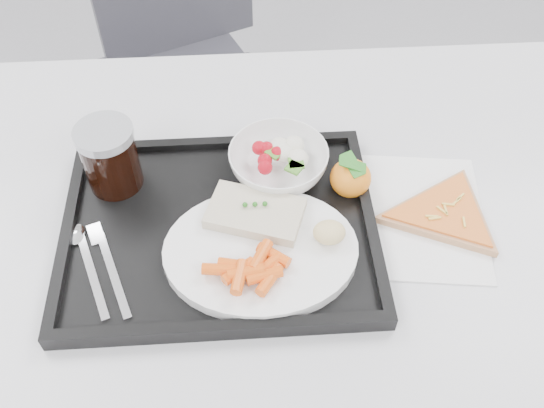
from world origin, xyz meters
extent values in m
cube|color=#B6B6B8|center=(0.00, 0.30, 0.73)|extent=(1.20, 0.80, 0.03)
cylinder|color=#47474C|center=(-0.54, 0.64, 0.36)|extent=(0.04, 0.04, 0.72)
cylinder|color=#47474C|center=(0.54, 0.64, 0.36)|extent=(0.04, 0.04, 0.72)
cube|color=#34343B|center=(-0.19, 0.95, 0.45)|extent=(0.55, 0.55, 0.04)
cylinder|color=#47474C|center=(-0.37, 0.77, 0.21)|extent=(0.03, 0.03, 0.43)
cylinder|color=#47474C|center=(-0.01, 0.77, 0.21)|extent=(0.03, 0.03, 0.43)
cylinder|color=#47474C|center=(-0.37, 1.13, 0.21)|extent=(0.03, 0.03, 0.43)
cylinder|color=#47474C|center=(-0.01, 1.13, 0.21)|extent=(0.03, 0.03, 0.43)
cube|color=black|center=(-0.07, 0.27, 0.76)|extent=(0.45, 0.35, 0.01)
cube|color=black|center=(-0.07, 0.43, 0.77)|extent=(0.45, 0.02, 0.01)
cube|color=black|center=(-0.07, 0.10, 0.77)|extent=(0.45, 0.02, 0.01)
cube|color=black|center=(0.15, 0.27, 0.77)|extent=(0.02, 0.32, 0.01)
cube|color=black|center=(-0.29, 0.27, 0.77)|extent=(0.02, 0.32, 0.01)
cylinder|color=white|center=(-0.01, 0.21, 0.77)|extent=(0.27, 0.27, 0.02)
cube|color=beige|center=(-0.02, 0.27, 0.79)|extent=(0.15, 0.12, 0.02)
sphere|color=#236B1C|center=(-0.03, 0.27, 0.81)|extent=(0.01, 0.01, 0.01)
sphere|color=#236B1C|center=(-0.02, 0.27, 0.81)|extent=(0.01, 0.01, 0.01)
sphere|color=#236B1C|center=(0.00, 0.27, 0.81)|extent=(0.01, 0.01, 0.01)
ellipsoid|color=tan|center=(0.08, 0.22, 0.80)|extent=(0.06, 0.05, 0.03)
imported|color=white|center=(0.02, 0.37, 0.79)|extent=(0.15, 0.15, 0.05)
cylinder|color=black|center=(-0.23, 0.36, 0.81)|extent=(0.08, 0.08, 0.10)
cylinder|color=#A5A8AD|center=(-0.23, 0.36, 0.87)|extent=(0.09, 0.09, 0.01)
cube|color=silver|center=(-0.24, 0.19, 0.77)|extent=(0.06, 0.14, 0.00)
ellipsoid|color=silver|center=(-0.27, 0.26, 0.77)|extent=(0.04, 0.05, 0.01)
cube|color=silver|center=(-0.21, 0.19, 0.77)|extent=(0.06, 0.14, 0.00)
cube|color=silver|center=(-0.25, 0.26, 0.77)|extent=(0.03, 0.04, 0.00)
cube|color=white|center=(0.20, 0.28, 0.75)|extent=(0.28, 0.27, 0.00)
ellipsoid|color=orange|center=(0.13, 0.33, 0.79)|extent=(0.06, 0.06, 0.06)
cube|color=#236B1C|center=(0.13, 0.33, 0.81)|extent=(0.04, 0.05, 0.01)
cube|color=#236B1C|center=(0.13, 0.33, 0.81)|extent=(0.04, 0.03, 0.01)
cylinder|color=tan|center=(0.26, 0.27, 0.76)|extent=(0.22, 0.22, 0.01)
cylinder|color=#C55920|center=(0.26, 0.27, 0.77)|extent=(0.20, 0.20, 0.00)
cube|color=#EABC47|center=(0.28, 0.29, 0.77)|extent=(0.02, 0.01, 0.00)
cube|color=#EABC47|center=(0.26, 0.27, 0.77)|extent=(0.01, 0.02, 0.00)
cube|color=#EABC47|center=(0.24, 0.26, 0.77)|extent=(0.02, 0.00, 0.00)
cube|color=#EABC47|center=(0.28, 0.25, 0.77)|extent=(0.01, 0.02, 0.00)
cube|color=#EABC47|center=(0.26, 0.27, 0.77)|extent=(0.00, 0.02, 0.00)
cube|color=#EABC47|center=(0.27, 0.28, 0.77)|extent=(0.02, 0.01, 0.00)
cube|color=#EABC47|center=(0.24, 0.26, 0.77)|extent=(0.02, 0.01, 0.00)
cube|color=#EABC47|center=(0.29, 0.30, 0.77)|extent=(0.02, 0.01, 0.00)
cylinder|color=#EB5714|center=(-0.04, 0.15, 0.80)|extent=(0.03, 0.05, 0.02)
cylinder|color=#EB5714|center=(-0.01, 0.17, 0.79)|extent=(0.05, 0.04, 0.02)
cylinder|color=#EB5714|center=(-0.01, 0.16, 0.80)|extent=(0.05, 0.03, 0.02)
cylinder|color=#EB5714|center=(0.00, 0.15, 0.79)|extent=(0.04, 0.05, 0.02)
cylinder|color=#EB5714|center=(-0.07, 0.17, 0.80)|extent=(0.05, 0.02, 0.02)
cylinder|color=#EB5714|center=(-0.05, 0.18, 0.79)|extent=(0.05, 0.03, 0.02)
cylinder|color=#EB5714|center=(0.00, 0.19, 0.79)|extent=(0.05, 0.04, 0.02)
cylinder|color=#EB5714|center=(-0.04, 0.17, 0.80)|extent=(0.05, 0.04, 0.02)
cylinder|color=#EB5714|center=(-0.03, 0.16, 0.80)|extent=(0.05, 0.02, 0.02)
cylinder|color=#EB5714|center=(-0.01, 0.19, 0.80)|extent=(0.04, 0.05, 0.02)
sphere|color=#AA0A16|center=(0.01, 0.39, 0.80)|extent=(0.02, 0.02, 0.02)
sphere|color=#AA0A16|center=(0.00, 0.36, 0.80)|extent=(0.02, 0.02, 0.02)
sphere|color=#AA0A16|center=(-0.01, 0.39, 0.80)|extent=(0.02, 0.02, 0.02)
sphere|color=#AA0A16|center=(0.00, 0.35, 0.80)|extent=(0.02, 0.02, 0.02)
sphere|color=#AA0A16|center=(0.02, 0.37, 0.80)|extent=(0.02, 0.02, 0.02)
ellipsoid|color=silver|center=(0.03, 0.39, 0.80)|extent=(0.03, 0.03, 0.03)
ellipsoid|color=silver|center=(0.05, 0.36, 0.80)|extent=(0.03, 0.03, 0.03)
ellipsoid|color=silver|center=(0.05, 0.39, 0.80)|extent=(0.03, 0.03, 0.03)
ellipsoid|color=silver|center=(0.03, 0.38, 0.80)|extent=(0.03, 0.03, 0.03)
cube|color=#478527|center=(0.04, 0.34, 0.80)|extent=(0.03, 0.03, 0.00)
cube|color=#478527|center=(0.02, 0.37, 0.80)|extent=(0.03, 0.03, 0.00)
cube|color=#478527|center=(0.05, 0.35, 0.80)|extent=(0.02, 0.02, 0.00)
camera|label=1|loc=(-0.03, -0.28, 1.46)|focal=40.00mm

